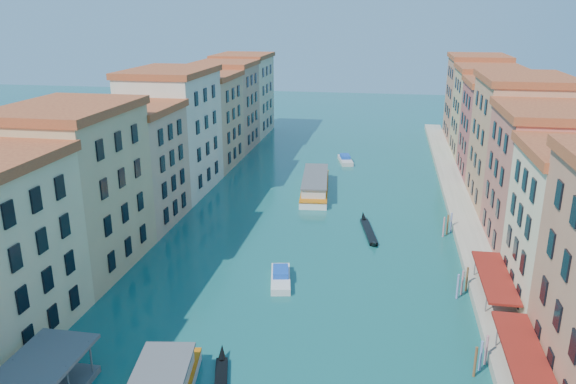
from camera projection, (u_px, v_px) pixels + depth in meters
name	position (u px, v px, depth m)	size (l,w,h in m)	color
left_bank_palazzos	(159.00, 144.00, 90.01)	(12.80, 128.40, 21.00)	beige
right_bank_palazzos	(526.00, 159.00, 80.92)	(12.80, 128.40, 21.00)	#A03F3C
quay	(462.00, 215.00, 85.11)	(4.00, 140.00, 1.00)	#9E977F
restaurant_awnings	(528.00, 365.00, 44.97)	(3.20, 44.55, 3.12)	maroon
mooring_poles_right	(476.00, 340.00, 51.44)	(1.44, 54.24, 3.20)	brown
vaporetto_far	(315.00, 184.00, 97.58)	(6.25, 19.82, 2.90)	white
gondola_far	(368.00, 230.00, 79.71)	(3.24, 12.16, 1.73)	black
motorboat_mid	(281.00, 277.00, 65.19)	(3.45, 7.22, 1.44)	silver
motorboat_far	(345.00, 159.00, 116.77)	(3.84, 7.48, 1.48)	beige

